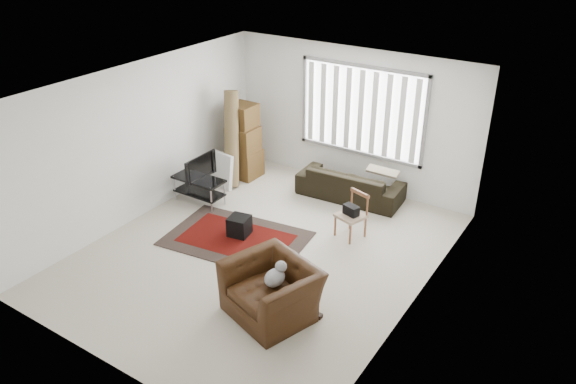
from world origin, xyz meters
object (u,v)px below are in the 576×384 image
object	(u,v)px
moving_boxes	(244,144)
armchair	(272,287)
sofa	(351,179)
tv_stand	(199,185)
side_chair	(352,213)

from	to	relation	value
moving_boxes	armchair	world-z (taller)	moving_boxes
moving_boxes	armchair	bearing A→B (deg)	-48.23
sofa	armchair	world-z (taller)	armchair
tv_stand	side_chair	size ratio (longest dim) A/B	1.26
moving_boxes	side_chair	distance (m)	3.07
moving_boxes	armchair	xyz separation A→B (m)	(2.94, -3.29, -0.27)
sofa	moving_boxes	bearing A→B (deg)	3.90
moving_boxes	side_chair	bearing A→B (deg)	-17.66
armchair	side_chair	bearing A→B (deg)	108.89
tv_stand	side_chair	xyz separation A→B (m)	(2.91, 0.46, 0.08)
tv_stand	armchair	world-z (taller)	armchair
tv_stand	side_chair	distance (m)	2.94
side_chair	armchair	bearing A→B (deg)	-71.83
sofa	side_chair	world-z (taller)	side_chair
tv_stand	sofa	distance (m)	2.81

